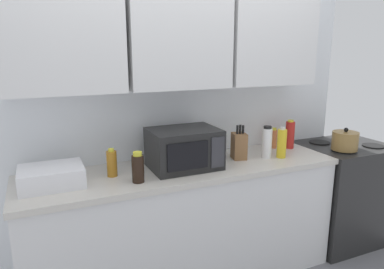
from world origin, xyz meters
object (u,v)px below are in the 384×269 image
object	(u,v)px
dish_rack	(51,176)
bottle_amber_vinegar	(112,163)
stove_range	(341,192)
bottle_red_sauce	(290,135)
knife_block	(239,146)
kettle	(345,141)
bottle_soy_dark	(138,168)
bottle_white_jar	(267,142)
microwave	(184,148)
bottle_spice_jar	(274,138)
bottle_yellow_mustard	(282,143)

from	to	relation	value
dish_rack	bottle_amber_vinegar	world-z (taller)	bottle_amber_vinegar
stove_range	bottle_red_sauce	size ratio (longest dim) A/B	3.74
stove_range	knife_block	distance (m)	1.21
dish_rack	kettle	bearing A→B (deg)	-4.05
dish_rack	bottle_amber_vinegar	bearing A→B (deg)	2.71
knife_block	bottle_soy_dark	xyz separation A→B (m)	(-0.84, -0.17, -0.01)
bottle_red_sauce	bottle_soy_dark	xyz separation A→B (m)	(-1.40, -0.26, -0.02)
bottle_white_jar	microwave	bearing A→B (deg)	176.56
bottle_white_jar	stove_range	bearing A→B (deg)	1.94
kettle	microwave	size ratio (longest dim) A/B	0.43
stove_range	bottle_amber_vinegar	distance (m)	2.12
stove_range	bottle_spice_jar	world-z (taller)	bottle_spice_jar
stove_range	bottle_red_sauce	bearing A→B (deg)	166.89
bottle_spice_jar	bottle_red_sauce	bearing A→B (deg)	-24.04
bottle_spice_jar	bottle_red_sauce	xyz separation A→B (m)	(0.12, -0.06, 0.03)
kettle	bottle_amber_vinegar	bearing A→B (deg)	174.60
kettle	bottle_white_jar	size ratio (longest dim) A/B	0.83
kettle	stove_range	bearing A→B (deg)	39.47
stove_range	bottle_amber_vinegar	xyz separation A→B (m)	(-2.05, 0.04, 0.54)
dish_rack	bottle_red_sauce	size ratio (longest dim) A/B	1.56
stove_range	bottle_spice_jar	xyz separation A→B (m)	(-0.65, 0.18, 0.53)
bottle_white_jar	bottle_amber_vinegar	bearing A→B (deg)	176.75
dish_rack	bottle_amber_vinegar	xyz separation A→B (m)	(0.38, 0.02, 0.03)
dish_rack	bottle_white_jar	xyz separation A→B (m)	(1.56, -0.05, 0.06)
bottle_soy_dark	bottle_yellow_mustard	size ratio (longest dim) A/B	0.82
knife_block	bottle_red_sauce	world-z (taller)	knife_block
bottle_soy_dark	bottle_yellow_mustard	distance (m)	1.16
bottle_red_sauce	bottle_soy_dark	size ratio (longest dim) A/B	1.22
kettle	bottle_soy_dark	distance (m)	1.75
microwave	bottle_amber_vinegar	world-z (taller)	microwave
microwave	bottle_red_sauce	distance (m)	1.03
kettle	knife_block	distance (m)	0.93
dish_rack	bottle_red_sauce	xyz separation A→B (m)	(1.90, 0.10, 0.06)
kettle	dish_rack	distance (m)	2.26
kettle	dish_rack	xyz separation A→B (m)	(-2.26, 0.16, -0.03)
dish_rack	bottle_soy_dark	xyz separation A→B (m)	(0.51, -0.16, 0.03)
kettle	dish_rack	world-z (taller)	kettle
stove_range	kettle	world-z (taller)	kettle
bottle_amber_vinegar	dish_rack	bearing A→B (deg)	-177.29
kettle	bottle_red_sauce	bearing A→B (deg)	143.56
kettle	bottle_white_jar	bearing A→B (deg)	171.01
bottle_yellow_mustard	dish_rack	bearing A→B (deg)	176.80
dish_rack	bottle_amber_vinegar	distance (m)	0.38
bottle_spice_jar	microwave	bearing A→B (deg)	-169.50
microwave	knife_block	xyz separation A→B (m)	(0.47, 0.02, -0.04)
microwave	bottle_spice_jar	distance (m)	0.91
dish_rack	bottle_white_jar	bearing A→B (deg)	-1.82
knife_block	bottle_soy_dark	world-z (taller)	knife_block
bottle_soy_dark	bottle_spice_jar	bearing A→B (deg)	13.85
stove_range	microwave	world-z (taller)	microwave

